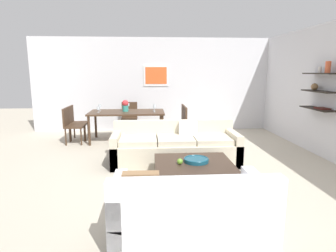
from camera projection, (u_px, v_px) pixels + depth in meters
name	position (u px, v px, depth m)	size (l,w,h in m)	color
ground_plane	(179.00, 168.00, 5.22)	(18.00, 18.00, 0.00)	#BCB29E
back_wall_unit	(177.00, 85.00, 8.45)	(8.40, 0.09, 2.70)	silver
right_wall_shelf_unit	(325.00, 91.00, 5.76)	(0.34, 8.20, 2.70)	silver
sofa_beige	(175.00, 148.00, 5.50)	(2.38, 0.90, 0.78)	beige
loveseat_white	(190.00, 210.00, 3.04)	(1.66, 0.90, 0.78)	white
coffee_table	(194.00, 174.00, 4.37)	(1.17, 1.06, 0.38)	#38281E
decorative_bowl	(196.00, 160.00, 4.36)	(0.38, 0.38, 0.06)	navy
apple_on_coffee_table	(180.00, 161.00, 4.24)	(0.09, 0.09, 0.09)	#669E2D
dining_table	(127.00, 114.00, 7.17)	(1.86, 0.99, 0.75)	#422D1E
dining_chair_right_near	(181.00, 122.00, 7.08)	(0.44, 0.44, 0.88)	#422D1E
dining_chair_left_far	(76.00, 120.00, 7.33)	(0.44, 0.44, 0.88)	#422D1E
dining_chair_right_far	(179.00, 119.00, 7.51)	(0.44, 0.44, 0.88)	#422D1E
dining_chair_left_near	(71.00, 123.00, 6.90)	(0.44, 0.44, 0.88)	#422D1E
dining_chair_head	(129.00, 116.00, 8.09)	(0.44, 0.44, 0.88)	#422D1E
wine_glass_head	(128.00, 105.00, 7.56)	(0.08, 0.08, 0.16)	silver
wine_glass_right_near	(154.00, 107.00, 7.06)	(0.06, 0.06, 0.19)	silver
wine_glass_right_far	(154.00, 107.00, 7.31)	(0.06, 0.06, 0.14)	silver
wine_glass_left_far	(100.00, 106.00, 7.21)	(0.07, 0.07, 0.17)	silver
wine_glass_left_near	(98.00, 109.00, 6.97)	(0.07, 0.07, 0.14)	silver
centerpiece_vase	(125.00, 106.00, 7.15)	(0.16, 0.16, 0.29)	teal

